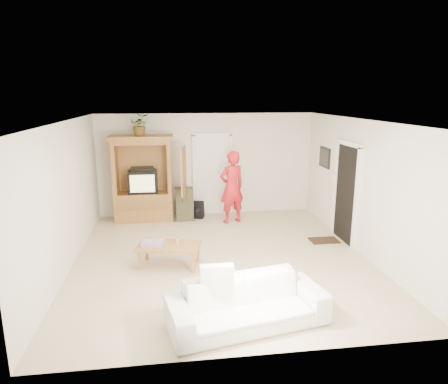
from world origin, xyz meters
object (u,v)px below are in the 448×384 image
(man, at_px, (232,187))
(coffee_table, at_px, (169,247))
(armoire, at_px, (144,184))
(sofa, at_px, (247,303))

(man, xyz_separation_m, coffee_table, (-1.52, -2.41, -0.52))
(coffee_table, bearing_deg, armoire, 114.59)
(armoire, distance_m, coffee_table, 3.03)
(armoire, relative_size, sofa, 0.98)
(man, height_order, coffee_table, man)
(man, xyz_separation_m, sofa, (-0.48, -4.48, -0.57))
(man, relative_size, sofa, 0.82)
(armoire, bearing_deg, sofa, -71.88)
(sofa, distance_m, coffee_table, 2.31)
(armoire, relative_size, coffee_table, 1.71)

